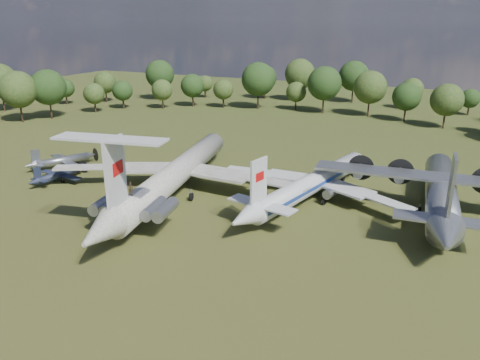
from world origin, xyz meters
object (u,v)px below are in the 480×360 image
at_px(small_prop_northwest, 63,162).
at_px(person_on_il62, 131,188).
at_px(small_prop_west, 59,176).
at_px(tu104_jet, 313,187).
at_px(il62_airliner, 176,178).
at_px(an12_transport, 441,197).

bearing_deg(small_prop_northwest, person_on_il62, -5.64).
height_order(small_prop_west, small_prop_northwest, small_prop_northwest).
height_order(tu104_jet, person_on_il62, person_on_il62).
distance_m(il62_airliner, person_on_il62, 16.51).
height_order(il62_airliner, small_prop_west, il62_airliner).
relative_size(tu104_jet, an12_transport, 1.05).
distance_m(an12_transport, person_on_il62, 45.58).
xyz_separation_m(tu104_jet, person_on_il62, (-18.25, -23.30, 4.47)).
height_order(small_prop_northwest, person_on_il62, person_on_il62).
relative_size(il62_airliner, small_prop_west, 4.40).
bearing_deg(tu104_jet, small_prop_northwest, -163.01).
xyz_separation_m(tu104_jet, small_prop_west, (-44.38, -11.35, -1.27)).
xyz_separation_m(small_prop_west, small_prop_northwest, (-5.74, 6.65, 0.17)).
bearing_deg(person_on_il62, il62_airliner, -90.13).
relative_size(il62_airliner, tu104_jet, 1.30).
bearing_deg(person_on_il62, small_prop_west, -36.11).
bearing_deg(person_on_il62, tu104_jet, -139.60).
distance_m(il62_airliner, small_prop_northwest, 28.90).
bearing_deg(tu104_jet, an12_transport, 18.80).
relative_size(tu104_jet, person_on_il62, 22.98).
xyz_separation_m(il62_airliner, small_prop_northwest, (-28.71, 2.86, -1.73)).
distance_m(il62_airliner, tu104_jet, 22.73).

